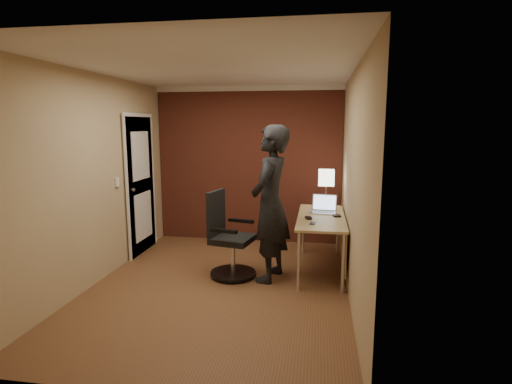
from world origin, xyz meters
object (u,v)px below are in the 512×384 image
office_chair (228,240)px  person (270,204)px  desk_lamp (326,178)px  mouse (308,218)px  wallet (337,216)px  desk (327,226)px  phone (313,223)px  laptop (324,207)px

office_chair → person: bearing=-1.5°
desk_lamp → mouse: desk_lamp is taller
mouse → wallet: bearing=8.3°
person → mouse: bearing=125.6°
mouse → wallet: mouse is taller
mouse → desk: bearing=18.0°
office_chair → person: size_ratio=0.56×
desk_lamp → desk: bearing=-88.8°
wallet → office_chair: size_ratio=0.10×
desk → desk_lamp: (-0.01, 0.62, 0.55)m
mouse → wallet: size_ratio=0.91×
phone → office_chair: bearing=-175.2°
wallet → person: size_ratio=0.06×
desk_lamp → person: person is taller
laptop → phone: size_ratio=3.14×
mouse → person: bearing=-177.0°
desk → desk_lamp: 0.82m
mouse → laptop: bearing=45.8°
desk → desk_lamp: desk_lamp is taller
phone → wallet: wallet is taller
desk_lamp → mouse: size_ratio=5.35×
desk → mouse: size_ratio=15.00×
desk → person: (-0.69, -0.39, 0.35)m
desk → mouse: mouse is taller
phone → desk: bearing=75.4°
desk → desk_lamp: size_ratio=2.80×
mouse → phone: size_ratio=0.87×
laptop → office_chair: bearing=-152.0°
wallet → laptop: bearing=123.9°
desk → person: person is taller
wallet → office_chair: bearing=-164.1°
laptop → mouse: bearing=-113.5°
phone → office_chair: size_ratio=0.11×
mouse → person: size_ratio=0.05×
desk_lamp → person: size_ratio=0.28×
phone → wallet: (0.30, 0.44, 0.01)m
desk_lamp → wallet: (0.14, -0.60, -0.41)m
desk → wallet: bearing=5.0°
wallet → phone: bearing=-124.3°
mouse → person: 0.54m
wallet → person: 0.93m
person → desk: bearing=131.2°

